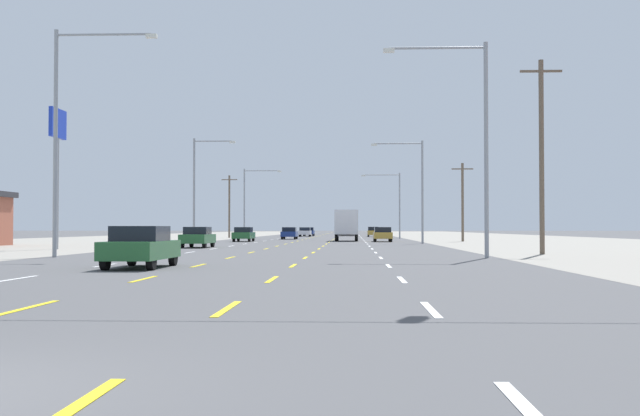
{
  "coord_description": "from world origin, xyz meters",
  "views": [
    {
      "loc": [
        3.9,
        -6.25,
        1.4
      ],
      "look_at": [
        0.42,
        78.52,
        3.58
      ],
      "focal_mm": 43.26,
      "sensor_mm": 36.0,
      "label": 1
    }
  ],
  "objects_px": {
    "sedan_inner_left_nearest": "(141,246)",
    "streetlight_right_row_1": "(416,183)",
    "sedan_far_left_midfar": "(244,234)",
    "sedan_inner_left_farther": "(289,233)",
    "pole_sign_left_row_1": "(58,140)",
    "streetlight_left_row_2": "(249,197)",
    "streetlight_left_row_1": "(198,183)",
    "streetlight_left_row_0": "(66,124)",
    "sedan_far_left_near": "(198,237)",
    "streetlight_right_row_2": "(395,199)",
    "box_truck_inner_right_far": "(347,224)",
    "sedan_inner_left_distant_b": "(309,232)",
    "sedan_far_right_mid": "(383,234)",
    "streetlight_right_row_0": "(475,131)",
    "sedan_inner_left_distant_a": "(305,232)",
    "hatchback_far_right_farthest": "(373,232)"
  },
  "relations": [
    {
      "from": "sedan_inner_left_nearest",
      "to": "streetlight_right_row_1",
      "type": "relative_size",
      "value": 0.49
    },
    {
      "from": "sedan_far_left_midfar",
      "to": "sedan_inner_left_farther",
      "type": "xyz_separation_m",
      "value": [
        3.34,
        15.97,
        0.0
      ]
    },
    {
      "from": "sedan_inner_left_farther",
      "to": "pole_sign_left_row_1",
      "type": "relative_size",
      "value": 0.49
    },
    {
      "from": "streetlight_left_row_2",
      "to": "streetlight_left_row_1",
      "type": "bearing_deg",
      "value": -90.37
    },
    {
      "from": "streetlight_left_row_0",
      "to": "sedan_inner_left_farther",
      "type": "bearing_deg",
      "value": 84.04
    },
    {
      "from": "sedan_far_left_near",
      "to": "streetlight_right_row_2",
      "type": "bearing_deg",
      "value": 70.52
    },
    {
      "from": "sedan_far_left_near",
      "to": "streetlight_left_row_2",
      "type": "height_order",
      "value": "streetlight_left_row_2"
    },
    {
      "from": "sedan_inner_left_nearest",
      "to": "streetlight_left_row_0",
      "type": "xyz_separation_m",
      "value": [
        -6.19,
        9.27,
        5.55
      ]
    },
    {
      "from": "sedan_far_left_midfar",
      "to": "box_truck_inner_right_far",
      "type": "xyz_separation_m",
      "value": [
        10.36,
        3.54,
        1.08
      ]
    },
    {
      "from": "sedan_far_left_near",
      "to": "streetlight_right_row_2",
      "type": "distance_m",
      "value": 49.5
    },
    {
      "from": "pole_sign_left_row_1",
      "to": "sedan_inner_left_distant_b",
      "type": "bearing_deg",
      "value": 81.73
    },
    {
      "from": "sedan_far_right_mid",
      "to": "streetlight_left_row_2",
      "type": "relative_size",
      "value": 0.49
    },
    {
      "from": "sedan_far_left_near",
      "to": "sedan_far_left_midfar",
      "type": "relative_size",
      "value": 1.0
    },
    {
      "from": "box_truck_inner_right_far",
      "to": "streetlight_right_row_1",
      "type": "height_order",
      "value": "streetlight_right_row_1"
    },
    {
      "from": "streetlight_left_row_1",
      "to": "pole_sign_left_row_1",
      "type": "bearing_deg",
      "value": -105.78
    },
    {
      "from": "sedan_inner_left_nearest",
      "to": "sedan_far_left_midfar",
      "type": "xyz_separation_m",
      "value": [
        -3.54,
        50.77,
        0.0
      ]
    },
    {
      "from": "sedan_far_left_near",
      "to": "pole_sign_left_row_1",
      "type": "relative_size",
      "value": 0.49
    },
    {
      "from": "sedan_far_right_mid",
      "to": "streetlight_right_row_2",
      "type": "relative_size",
      "value": 0.53
    },
    {
      "from": "sedan_far_left_midfar",
      "to": "streetlight_left_row_0",
      "type": "xyz_separation_m",
      "value": [
        -2.66,
        -41.5,
        5.55
      ]
    },
    {
      "from": "streetlight_left_row_1",
      "to": "streetlight_right_row_2",
      "type": "bearing_deg",
      "value": 59.07
    },
    {
      "from": "sedan_far_left_midfar",
      "to": "streetlight_left_row_2",
      "type": "distance_m",
      "value": 23.5
    },
    {
      "from": "pole_sign_left_row_1",
      "to": "streetlight_left_row_1",
      "type": "height_order",
      "value": "streetlight_left_row_1"
    },
    {
      "from": "streetlight_right_row_0",
      "to": "sedan_far_left_near",
      "type": "bearing_deg",
      "value": 132.76
    },
    {
      "from": "sedan_inner_left_distant_b",
      "to": "streetlight_right_row_2",
      "type": "height_order",
      "value": "streetlight_right_row_2"
    },
    {
      "from": "streetlight_left_row_0",
      "to": "streetlight_left_row_2",
      "type": "distance_m",
      "value": 64.39
    },
    {
      "from": "sedan_inner_left_nearest",
      "to": "sedan_inner_left_distant_a",
      "type": "distance_m",
      "value": 94.06
    },
    {
      "from": "sedan_inner_left_farther",
      "to": "streetlight_right_row_2",
      "type": "xyz_separation_m",
      "value": [
        13.16,
        6.92,
        4.36
      ]
    },
    {
      "from": "hatchback_far_right_farthest",
      "to": "streetlight_right_row_0",
      "type": "bearing_deg",
      "value": -88.34
    },
    {
      "from": "streetlight_right_row_2",
      "to": "streetlight_left_row_1",
      "type": "bearing_deg",
      "value": -120.93
    },
    {
      "from": "sedan_inner_left_nearest",
      "to": "sedan_far_right_mid",
      "type": "distance_m",
      "value": 51.76
    },
    {
      "from": "sedan_inner_left_distant_b",
      "to": "streetlight_right_row_2",
      "type": "bearing_deg",
      "value": -66.86
    },
    {
      "from": "box_truck_inner_right_far",
      "to": "streetlight_right_row_0",
      "type": "xyz_separation_m",
      "value": [
        6.26,
        -45.03,
        4.05
      ]
    },
    {
      "from": "sedan_far_left_near",
      "to": "streetlight_right_row_0",
      "type": "height_order",
      "value": "streetlight_right_row_0"
    },
    {
      "from": "sedan_inner_left_nearest",
      "to": "sedan_inner_left_distant_b",
      "type": "distance_m",
      "value": 103.72
    },
    {
      "from": "sedan_inner_left_distant_a",
      "to": "pole_sign_left_row_1",
      "type": "relative_size",
      "value": 0.49
    },
    {
      "from": "sedan_inner_left_nearest",
      "to": "streetlight_left_row_2",
      "type": "bearing_deg",
      "value": 94.74
    },
    {
      "from": "sedan_far_right_mid",
      "to": "streetlight_left_row_1",
      "type": "height_order",
      "value": "streetlight_left_row_1"
    },
    {
      "from": "sedan_inner_left_nearest",
      "to": "hatchback_far_right_farthest",
      "type": "height_order",
      "value": "hatchback_far_right_farthest"
    },
    {
      "from": "hatchback_far_right_farthest",
      "to": "streetlight_right_row_0",
      "type": "height_order",
      "value": "streetlight_right_row_0"
    },
    {
      "from": "sedan_inner_left_distant_b",
      "to": "streetlight_right_row_0",
      "type": "bearing_deg",
      "value": -82.18
    },
    {
      "from": "sedan_inner_left_nearest",
      "to": "streetlight_right_row_2",
      "type": "xyz_separation_m",
      "value": [
        12.97,
        73.66,
        4.36
      ]
    },
    {
      "from": "box_truck_inner_right_far",
      "to": "sedan_inner_left_distant_b",
      "type": "distance_m",
      "value": 49.88
    },
    {
      "from": "sedan_far_left_near",
      "to": "sedan_inner_left_farther",
      "type": "relative_size",
      "value": 1.0
    },
    {
      "from": "sedan_inner_left_distant_a",
      "to": "sedan_inner_left_farther",
      "type": "bearing_deg",
      "value": -90.5
    },
    {
      "from": "box_truck_inner_right_far",
      "to": "streetlight_right_row_1",
      "type": "distance_m",
      "value": 14.72
    },
    {
      "from": "streetlight_left_row_1",
      "to": "streetlight_right_row_1",
      "type": "xyz_separation_m",
      "value": [
        19.41,
        0.0,
        -0.06
      ]
    },
    {
      "from": "sedan_far_right_mid",
      "to": "streetlight_left_row_2",
      "type": "xyz_separation_m",
      "value": [
        -16.57,
        22.96,
        4.66
      ]
    },
    {
      "from": "box_truck_inner_right_far",
      "to": "streetlight_left_row_0",
      "type": "xyz_separation_m",
      "value": [
        -13.02,
        -45.03,
        4.47
      ]
    },
    {
      "from": "sedan_far_right_mid",
      "to": "sedan_far_left_midfar",
      "type": "xyz_separation_m",
      "value": [
        -14.0,
        0.07,
        0.0
      ]
    },
    {
      "from": "sedan_inner_left_farther",
      "to": "sedan_inner_left_nearest",
      "type": "bearing_deg",
      "value": -89.84
    }
  ]
}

